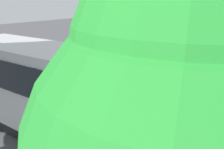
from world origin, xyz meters
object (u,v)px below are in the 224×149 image
spectator_far_left (135,93)px  tree_centre (188,133)px  traffic_cone (110,82)px  spectator_centre (90,83)px  parked_motorcycle_silver (140,114)px  stunt_motorcycle (105,62)px  spectator_left (109,91)px  tour_bus (57,93)px

spectator_far_left → tree_centre: tree_centre is taller
traffic_cone → spectator_centre: bearing=105.2°
spectator_far_left → parked_motorcycle_silver: size_ratio=0.87×
parked_motorcycle_silver → traffic_cone: bearing=-40.0°
spectator_centre → traffic_cone: size_ratio=2.89×
traffic_cone → stunt_motorcycle: bearing=-45.9°
spectator_centre → stunt_motorcycle: (2.11, -4.08, -0.05)m
spectator_far_left → traffic_cone: (3.07, -2.50, -0.77)m
traffic_cone → tree_centre: (-7.74, 9.75, 3.56)m
spectator_far_left → spectator_left: 1.18m
parked_motorcycle_silver → stunt_motorcycle: 6.81m
spectator_centre → parked_motorcycle_silver: spectator_centre is taller
spectator_left → spectator_centre: (1.23, -0.21, 0.08)m
stunt_motorcycle → traffic_cone: 2.14m
tour_bus → traffic_cone: (1.61, -5.53, -1.34)m
spectator_centre → parked_motorcycle_silver: size_ratio=0.89×
spectator_far_left → spectator_left: size_ratio=1.04×
tour_bus → stunt_motorcycle: 7.62m
spectator_far_left → parked_motorcycle_silver: bearing=135.7°
spectator_left → traffic_cone: size_ratio=2.74×
spectator_left → tree_centre: tree_centre is taller
tour_bus → tree_centre: size_ratio=1.90×
spectator_far_left → tree_centre: (-4.67, 7.26, 2.79)m
tour_bus → spectator_far_left: bearing=-115.6°
tour_bus → tree_centre: (-6.13, 4.22, 2.22)m
spectator_far_left → tree_centre: bearing=122.8°
spectator_left → tree_centre: size_ratio=0.32×
spectator_centre → tour_bus: bearing=107.2°
spectator_far_left → spectator_centre: bearing=3.4°
tree_centre → parked_motorcycle_silver: bearing=-58.6°
stunt_motorcycle → spectator_far_left: bearing=138.6°
parked_motorcycle_silver → tree_centre: (-4.07, 6.67, 3.38)m
spectator_far_left → stunt_motorcycle: 5.95m
traffic_cone → tree_centre: tree_centre is taller
spectator_far_left → spectator_left: bearing=17.2°
spectator_centre → stunt_motorcycle: 4.59m
spectator_far_left → traffic_cone: bearing=-39.1°
spectator_left → spectator_centre: size_ratio=0.95×
stunt_motorcycle → parked_motorcycle_silver: bearing=138.2°
traffic_cone → tour_bus: bearing=106.3°
spectator_centre → parked_motorcycle_silver: 3.05m
traffic_cone → tree_centre: 12.95m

